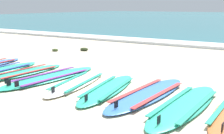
% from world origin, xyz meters
% --- Properties ---
extents(ground_plane, '(80.00, 80.00, 0.00)m').
position_xyz_m(ground_plane, '(0.00, 0.00, 0.00)').
color(ground_plane, beige).
extents(wave_foam_strip, '(80.00, 1.16, 0.11)m').
position_xyz_m(wave_foam_strip, '(0.00, 6.67, 0.06)').
color(wave_foam_strip, white).
rests_on(wave_foam_strip, ground).
extents(surfboard_2, '(0.75, 2.19, 0.18)m').
position_xyz_m(surfboard_2, '(-2.01, -0.09, 0.04)').
color(surfboard_2, '#2DB793').
rests_on(surfboard_2, ground).
extents(surfboard_3, '(0.99, 2.63, 0.18)m').
position_xyz_m(surfboard_3, '(-1.18, -0.11, 0.04)').
color(surfboard_3, '#2DB793').
rests_on(surfboard_3, ground).
extents(surfboard_4, '(0.83, 2.20, 0.18)m').
position_xyz_m(surfboard_4, '(-0.40, -0.15, 0.04)').
color(surfboard_4, white).
rests_on(surfboard_4, ground).
extents(surfboard_5, '(0.82, 2.23, 0.18)m').
position_xyz_m(surfboard_5, '(0.36, -0.18, 0.04)').
color(surfboard_5, '#2DB793').
rests_on(surfboard_5, ground).
extents(surfboard_6, '(0.88, 2.53, 0.18)m').
position_xyz_m(surfboard_6, '(1.14, -0.07, 0.04)').
color(surfboard_6, '#3875CC').
rests_on(surfboard_6, ground).
extents(surfboard_7, '(0.79, 2.49, 0.18)m').
position_xyz_m(surfboard_7, '(1.87, -0.27, 0.04)').
color(surfboard_7, '#2DB793').
rests_on(surfboard_7, ground).
extents(seaweed_clump_near_shoreline, '(0.31, 0.25, 0.11)m').
position_xyz_m(seaweed_clump_near_shoreline, '(-2.86, 3.38, 0.05)').
color(seaweed_clump_near_shoreline, '#2D381E').
rests_on(seaweed_clump_near_shoreline, ground).
extents(seaweed_clump_mid_sand, '(0.25, 0.20, 0.09)m').
position_xyz_m(seaweed_clump_mid_sand, '(-3.69, 2.76, 0.04)').
color(seaweed_clump_mid_sand, '#384723').
rests_on(seaweed_clump_mid_sand, ground).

